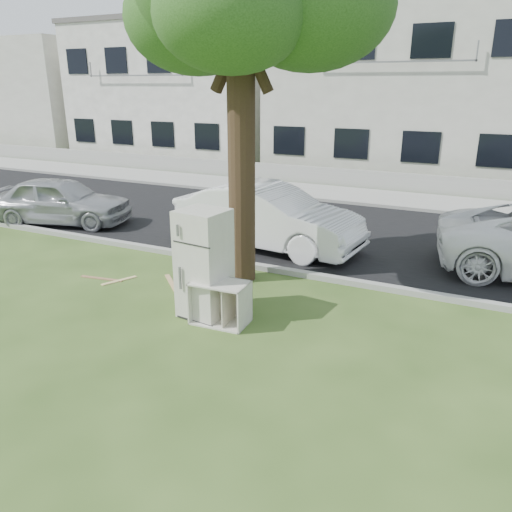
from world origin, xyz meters
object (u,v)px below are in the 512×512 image
at_px(car_left, 61,201).
at_px(cabinet, 220,303).
at_px(car_center, 268,217).
at_px(fridge, 204,264).

bearing_deg(car_left, cabinet, -131.27).
bearing_deg(car_center, fridge, -165.05).
xyz_separation_m(cabinet, car_center, (-1.03, 4.22, 0.42)).
xyz_separation_m(fridge, cabinet, (0.40, -0.17, -0.58)).
bearing_deg(car_center, car_left, 101.28).
bearing_deg(car_left, car_center, -99.95).
distance_m(car_center, car_left, 6.41).
relative_size(fridge, car_left, 0.47).
xyz_separation_m(car_center, car_left, (-6.38, -0.57, -0.10)).
distance_m(cabinet, car_center, 4.36).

